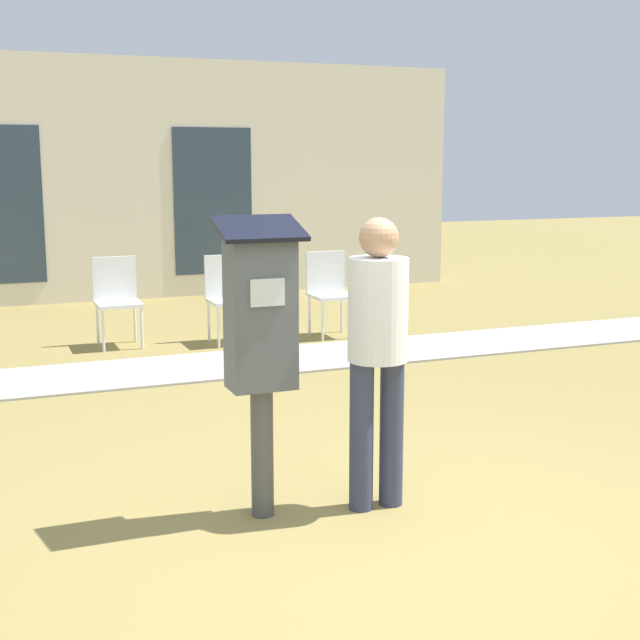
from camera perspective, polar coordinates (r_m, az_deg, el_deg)
The scene contains 8 objects.
ground_plane at distance 4.53m, azimuth 4.19°, elevation -14.26°, with size 40.00×40.00×0.00m, color olive.
sidewalk at distance 8.17m, azimuth -8.36°, elevation -3.05°, with size 12.00×1.10×0.02m.
building_facade at distance 12.28m, azimuth -13.43°, elevation 8.69°, with size 10.00×0.26×3.20m.
parking_meter at distance 4.60m, azimuth -3.82°, elevation -0.53°, with size 0.44×0.31×1.59m.
person_standing at distance 4.73m, azimuth 3.71°, elevation -1.31°, with size 0.32×0.32×1.58m.
outdoor_chair_left at distance 9.26m, azimuth -12.88°, elevation 1.64°, with size 0.44×0.44×0.90m.
outdoor_chair_middle at distance 9.25m, azimuth -5.88°, elevation 1.84°, with size 0.44×0.44×0.90m.
outdoor_chair_right at distance 9.56m, azimuth 0.59°, elevation 2.16°, with size 0.44×0.44×0.90m.
Camera 1 is at (-1.82, -3.69, 1.88)m, focal length 50.00 mm.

